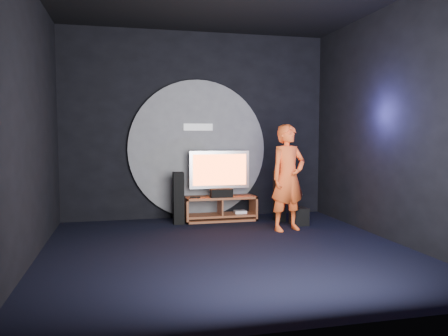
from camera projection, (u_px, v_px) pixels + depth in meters
The scene contains 14 objects.
floor at pixel (228, 250), 5.97m from camera, with size 5.00×5.00×0.00m, color black.
back_wall at pixel (197, 126), 8.27m from camera, with size 5.00×0.04×3.50m, color black.
front_wall at pixel (304, 114), 3.41m from camera, with size 5.00×0.04×3.50m, color black.
left_wall at pixel (28, 121), 5.27m from camera, with size 0.04×5.00×3.50m, color black.
right_wall at pixel (393, 123), 6.40m from camera, with size 0.04×5.00×3.50m, color black.
wall_disc_panel at pixel (198, 149), 8.25m from camera, with size 2.60×0.11×2.60m.
media_console at pixel (221, 210), 8.03m from camera, with size 1.31×0.45×0.45m.
tv at pixel (219, 171), 8.04m from camera, with size 1.12×0.22×0.83m.
center_speaker at pixel (222, 193), 7.90m from camera, with size 0.40×0.15×0.15m, color black.
remote at pixel (195, 197), 7.78m from camera, with size 0.18×0.05×0.02m, color black.
tower_speaker_left at pixel (178, 198), 7.71m from camera, with size 0.18×0.20×0.92m, color black.
tower_speaker_right at pixel (279, 196), 7.98m from camera, with size 0.18×0.20×0.92m, color black.
subwoofer at pixel (299, 216), 7.63m from camera, with size 0.28×0.28×0.30m, color black.
player at pixel (288, 178), 7.16m from camera, with size 0.64×0.42×1.75m, color #E9521F.
Camera 1 is at (-1.39, -5.70, 1.59)m, focal length 35.00 mm.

